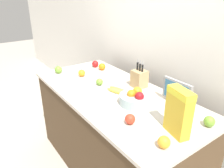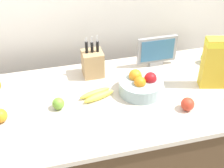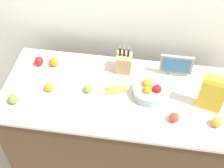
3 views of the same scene
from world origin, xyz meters
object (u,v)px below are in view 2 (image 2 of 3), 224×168
(knife_block, at_px, (93,63))
(orange_near_bowl, at_px, (0,116))
(apple_leftmost, at_px, (188,104))
(small_monitor, at_px, (157,50))
(apple_rightmost, at_px, (206,58))
(fruit_bowl, at_px, (141,85))
(banana_bunch, at_px, (97,95))
(cereal_box, at_px, (219,61))
(apple_front, at_px, (58,104))

(knife_block, distance_m, orange_near_bowl, 0.65)
(apple_leftmost, relative_size, orange_near_bowl, 0.99)
(small_monitor, relative_size, apple_rightmost, 3.49)
(fruit_bowl, xyz_separation_m, banana_bunch, (-0.26, 0.01, -0.03))
(apple_leftmost, bearing_deg, small_monitor, 89.90)
(knife_block, relative_size, banana_bunch, 1.26)
(banana_bunch, bearing_deg, cereal_box, -4.72)
(knife_block, height_order, orange_near_bowl, knife_block)
(small_monitor, xyz_separation_m, fruit_bowl, (-0.20, -0.26, -0.06))
(banana_bunch, height_order, apple_front, apple_front)
(knife_block, distance_m, small_monitor, 0.44)
(apple_leftmost, bearing_deg, orange_near_bowl, 171.10)
(knife_block, bearing_deg, orange_near_bowl, -150.34)
(fruit_bowl, distance_m, banana_bunch, 0.27)
(apple_leftmost, bearing_deg, knife_block, 132.29)
(banana_bunch, height_order, apple_leftmost, apple_leftmost)
(fruit_bowl, distance_m, apple_leftmost, 0.30)
(apple_rightmost, relative_size, orange_near_bowl, 1.01)
(banana_bunch, relative_size, orange_near_bowl, 2.85)
(orange_near_bowl, bearing_deg, cereal_box, 0.76)
(fruit_bowl, relative_size, orange_near_bowl, 3.44)
(knife_block, relative_size, fruit_bowl, 1.05)
(small_monitor, xyz_separation_m, apple_rightmost, (0.34, -0.06, -0.08))
(knife_block, height_order, cereal_box, cereal_box)
(small_monitor, bearing_deg, apple_rightmost, -9.97)
(fruit_bowl, relative_size, apple_leftmost, 3.49)
(small_monitor, height_order, apple_front, small_monitor)
(orange_near_bowl, bearing_deg, apple_front, 5.74)
(banana_bunch, relative_size, apple_front, 3.17)
(apple_front, bearing_deg, banana_bunch, 11.22)
(knife_block, bearing_deg, banana_bunch, -96.27)
(apple_rightmost, bearing_deg, apple_front, -167.08)
(apple_front, bearing_deg, cereal_box, -0.86)
(cereal_box, relative_size, apple_rightmost, 4.15)
(cereal_box, bearing_deg, small_monitor, 144.15)
(knife_block, bearing_deg, apple_leftmost, -47.71)
(apple_front, bearing_deg, apple_rightmost, 12.92)
(apple_leftmost, distance_m, orange_near_bowl, 1.01)
(fruit_bowl, bearing_deg, knife_block, 132.78)
(cereal_box, xyz_separation_m, fruit_bowl, (-0.46, 0.05, -0.12))
(banana_bunch, bearing_deg, orange_near_bowl, -171.91)
(apple_rightmost, bearing_deg, small_monitor, 170.03)
(knife_block, xyz_separation_m, apple_leftmost, (0.44, -0.48, -0.05))
(cereal_box, distance_m, apple_rightmost, 0.30)
(small_monitor, bearing_deg, knife_block, -179.11)
(small_monitor, height_order, fruit_bowl, small_monitor)
(apple_leftmost, height_order, orange_near_bowl, same)
(banana_bunch, bearing_deg, knife_block, 83.73)
(orange_near_bowl, bearing_deg, apple_leftmost, -8.90)
(apple_front, height_order, apple_rightmost, apple_rightmost)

